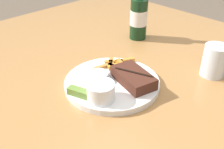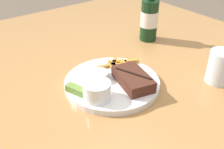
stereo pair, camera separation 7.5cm
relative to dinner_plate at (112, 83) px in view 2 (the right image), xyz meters
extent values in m
cube|color=#A87542|center=(0.00, 0.00, -0.03)|extent=(1.48, 1.44, 0.04)
cylinder|color=#A87542|center=(-0.68, 0.66, -0.42)|extent=(0.06, 0.06, 0.74)
cylinder|color=white|center=(0.00, 0.00, 0.00)|extent=(0.28, 0.28, 0.01)
cylinder|color=white|center=(0.00, 0.00, 0.01)|extent=(0.28, 0.28, 0.00)
cube|color=#472319|center=(0.05, 0.04, 0.03)|extent=(0.15, 0.10, 0.03)
cube|color=black|center=(0.05, 0.04, 0.04)|extent=(0.11, 0.04, 0.00)
cube|color=orange|center=(-0.05, 0.10, 0.02)|extent=(0.04, 0.06, 0.01)
cube|color=orange|center=(0.01, 0.05, 0.02)|extent=(0.02, 0.05, 0.01)
cube|color=#C17C33|center=(-0.07, 0.06, 0.02)|extent=(0.04, 0.04, 0.01)
cube|color=#C08E3D|center=(-0.04, 0.07, 0.02)|extent=(0.05, 0.02, 0.01)
cube|color=orange|center=(-0.02, 0.06, 0.03)|extent=(0.06, 0.04, 0.01)
cube|color=orange|center=(-0.06, 0.07, 0.02)|extent=(0.04, 0.05, 0.01)
cube|color=orange|center=(-0.05, 0.06, 0.02)|extent=(0.02, 0.06, 0.01)
cube|color=gold|center=(-0.03, 0.05, 0.02)|extent=(0.06, 0.02, 0.01)
cube|color=#C17F3E|center=(-0.07, 0.03, 0.02)|extent=(0.03, 0.07, 0.01)
cylinder|color=white|center=(0.04, -0.08, 0.03)|extent=(0.07, 0.07, 0.05)
cylinder|color=beige|center=(0.04, -0.08, 0.05)|extent=(0.07, 0.07, 0.01)
cylinder|color=silver|center=(-0.03, -0.03, 0.02)|extent=(0.06, 0.06, 0.02)
cylinder|color=#C67A4C|center=(-0.03, -0.03, 0.03)|extent=(0.05, 0.05, 0.01)
cube|color=olive|center=(-0.01, -0.11, 0.02)|extent=(0.07, 0.04, 0.02)
cube|color=#B7B7BC|center=(-0.07, 0.04, 0.01)|extent=(0.09, 0.06, 0.00)
cube|color=#B7B7BC|center=(-0.02, 0.00, 0.01)|extent=(0.03, 0.02, 0.00)
cube|color=#B7B7BC|center=(-0.01, 0.01, 0.01)|extent=(0.03, 0.02, 0.00)
cube|color=#B7B7BC|center=(-0.01, 0.01, 0.01)|extent=(0.03, 0.02, 0.00)
cylinder|color=#143319|center=(-0.17, 0.31, 0.07)|extent=(0.07, 0.07, 0.16)
cylinder|color=silver|center=(-0.17, 0.31, 0.08)|extent=(0.07, 0.07, 0.06)
cylinder|color=silver|center=(0.17, 0.26, 0.04)|extent=(0.07, 0.07, 0.10)
camera|label=1|loc=(0.45, -0.44, 0.43)|focal=42.00mm
camera|label=2|loc=(0.50, -0.38, 0.43)|focal=42.00mm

